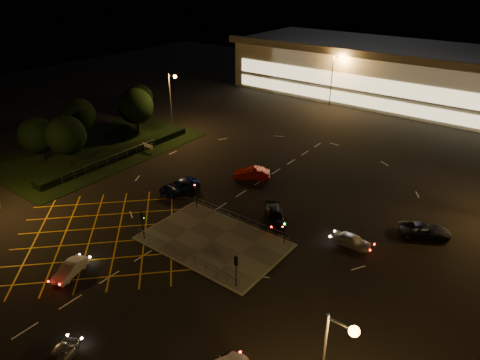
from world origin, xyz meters
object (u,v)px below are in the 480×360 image
Objects in this scene: signal_ne at (285,225)px; car_queue_white at (70,269)px; car_far_dkgrey at (275,216)px; car_right_silver at (352,240)px; signal_sw at (142,220)px; signal_nw at (196,190)px; car_left_blue at (179,186)px; car_circ_red at (252,173)px; signal_se at (236,265)px; car_east_grey at (425,230)px; car_near_silver at (57,359)px.

car_queue_white is (-13.10, -15.88, -1.75)m from signal_ne.
car_right_silver is (8.68, 0.91, -0.04)m from car_far_dkgrey.
car_far_dkgrey is at bearing -128.92° from signal_sw.
signal_nw and signal_ne have the same top height.
car_circ_red is at bearing 70.65° from car_left_blue.
signal_ne is 0.60× the size of car_left_blue.
signal_se is 14.41m from signal_nw.
car_east_grey reaches higher than car_left_blue.
signal_se is 21.46m from car_circ_red.
signal_se is at bearing 47.37° from car_near_silver.
car_far_dkgrey is at bearing -74.15° from signal_se.
signal_nw is 5.08m from car_left_blue.
car_left_blue reaches higher than car_right_silver.
signal_se is at bearing -0.16° from car_circ_red.
car_near_silver is 0.96× the size of car_right_silver.
car_far_dkgrey is at bearing 87.64° from car_east_grey.
car_near_silver is at bearing -55.68° from car_queue_white.
car_queue_white is (-1.10, -15.88, -1.75)m from signal_nw.
car_queue_white is 27.20m from car_right_silver.
signal_ne is 20.66m from car_queue_white.
signal_sw is 10.84m from car_left_blue.
car_east_grey is at bearing -141.68° from signal_sw.
car_near_silver is 26.62m from car_left_blue.
signal_sw is 0.66× the size of car_circ_red.
signal_ne is 4.64m from car_far_dkgrey.
signal_sw reaches higher than car_circ_red.
signal_ne reaches higher than car_far_dkgrey.
signal_nw reaches higher than car_far_dkgrey.
car_far_dkgrey is at bearing 16.91° from car_circ_red.
car_east_grey is at bearing -121.07° from signal_se.
car_left_blue reaches higher than car_near_silver.
signal_ne is (12.00, 7.99, 0.00)m from signal_sw.
car_east_grey reaches higher than car_far_dkgrey.
car_circ_red is at bearing 67.42° from car_right_silver.
car_near_silver reaches higher than car_queue_white.
signal_se is (12.00, 0.00, 0.00)m from signal_sw.
signal_sw is 16.00m from car_near_silver.
car_near_silver is 0.72× the size of car_left_blue.
signal_ne reaches higher than car_left_blue.
signal_sw is at bearing 121.73° from car_right_silver.
signal_nw is (-12.00, 7.99, 0.00)m from signal_se.
car_east_grey is (14.03, 7.11, 0.03)m from car_far_dkgrey.
car_queue_white is (-13.10, -7.90, -1.75)m from signal_se.
signal_sw reaches higher than car_queue_white.
signal_nw is 10.28m from car_circ_red.
car_queue_white is 35.38m from car_east_grey.
signal_sw is 0.84× the size of car_near_silver.
car_circ_red is (-11.39, 10.14, -1.58)m from signal_ne.
signal_se is at bearing 13.30° from car_queue_white.
car_right_silver is at bearing 37.54° from car_circ_red.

